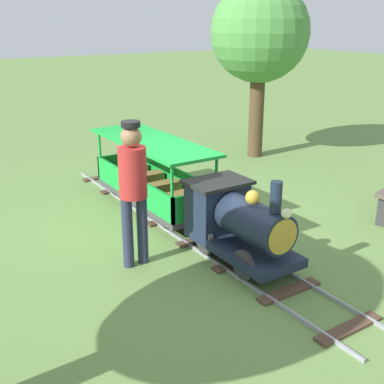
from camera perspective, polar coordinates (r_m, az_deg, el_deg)
The scene contains 6 objects.
ground_plane at distance 6.64m, azimuth -1.30°, elevation -3.82°, with size 60.00×60.00×0.00m, color #608442.
track at distance 6.51m, azimuth -0.55°, elevation -4.15°, with size 0.76×6.05×0.04m.
locomotive at distance 5.56m, azimuth 5.21°, elevation -3.28°, with size 0.72×1.45×1.06m.
passenger_car at distance 7.09m, azimuth -4.50°, elevation 1.29°, with size 0.82×2.35×0.97m.
conductor_person at distance 5.31m, azimuth -6.77°, elevation 1.01°, with size 0.30×0.30×1.62m.
oak_tree_near at distance 9.70m, azimuth 7.76°, elevation 17.48°, with size 1.84×1.84×3.27m.
Camera 1 is at (3.23, 5.18, 2.62)m, focal length 46.59 mm.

